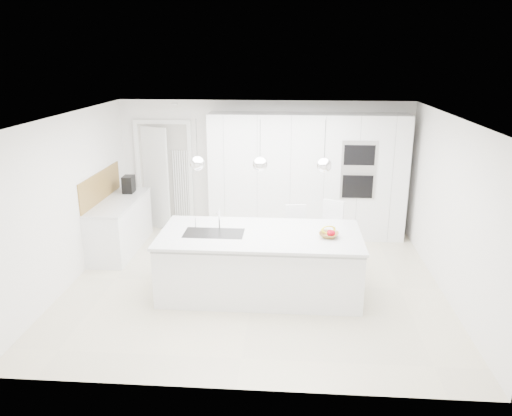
# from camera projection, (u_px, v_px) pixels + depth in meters

# --- Properties ---
(floor) EXTENTS (5.50, 5.50, 0.00)m
(floor) POSITION_uv_depth(u_px,v_px,m) (255.00, 283.00, 7.53)
(floor) COLOR beige
(floor) RESTS_ON ground
(wall_back) EXTENTS (5.50, 0.00, 5.50)m
(wall_back) POSITION_uv_depth(u_px,v_px,m) (265.00, 167.00, 9.54)
(wall_back) COLOR white
(wall_back) RESTS_ON ground
(wall_left) EXTENTS (0.00, 5.00, 5.00)m
(wall_left) POSITION_uv_depth(u_px,v_px,m) (69.00, 200.00, 7.36)
(wall_left) COLOR white
(wall_left) RESTS_ON ground
(ceiling) EXTENTS (5.50, 5.50, 0.00)m
(ceiling) POSITION_uv_depth(u_px,v_px,m) (254.00, 116.00, 6.79)
(ceiling) COLOR white
(ceiling) RESTS_ON wall_back
(tall_cabinets) EXTENTS (3.60, 0.60, 2.30)m
(tall_cabinets) POSITION_uv_depth(u_px,v_px,m) (307.00, 176.00, 9.23)
(tall_cabinets) COLOR white
(tall_cabinets) RESTS_ON floor
(oven_stack) EXTENTS (0.62, 0.04, 1.05)m
(oven_stack) POSITION_uv_depth(u_px,v_px,m) (358.00, 170.00, 8.81)
(oven_stack) COLOR #A5A5A8
(oven_stack) RESTS_ON tall_cabinets
(doorway_frame) EXTENTS (1.11, 0.08, 2.13)m
(doorway_frame) POSITION_uv_depth(u_px,v_px,m) (165.00, 177.00, 9.72)
(doorway_frame) COLOR white
(doorway_frame) RESTS_ON floor
(hallway_door) EXTENTS (0.76, 0.38, 2.00)m
(hallway_door) POSITION_uv_depth(u_px,v_px,m) (152.00, 178.00, 9.70)
(hallway_door) COLOR white
(hallway_door) RESTS_ON floor
(radiator) EXTENTS (0.32, 0.04, 1.40)m
(radiator) POSITION_uv_depth(u_px,v_px,m) (181.00, 186.00, 9.74)
(radiator) COLOR white
(radiator) RESTS_ON floor
(left_base_cabinets) EXTENTS (0.60, 1.80, 0.86)m
(left_base_cabinets) POSITION_uv_depth(u_px,v_px,m) (120.00, 226.00, 8.72)
(left_base_cabinets) COLOR white
(left_base_cabinets) RESTS_ON floor
(left_worktop) EXTENTS (0.62, 1.82, 0.04)m
(left_worktop) POSITION_uv_depth(u_px,v_px,m) (118.00, 202.00, 8.59)
(left_worktop) COLOR silver
(left_worktop) RESTS_ON left_base_cabinets
(oak_backsplash) EXTENTS (0.02, 1.80, 0.50)m
(oak_backsplash) POSITION_uv_depth(u_px,v_px,m) (101.00, 186.00, 8.53)
(oak_backsplash) COLOR olive
(oak_backsplash) RESTS_ON wall_left
(island_base) EXTENTS (2.80, 1.20, 0.86)m
(island_base) POSITION_uv_depth(u_px,v_px,m) (260.00, 265.00, 7.11)
(island_base) COLOR white
(island_base) RESTS_ON floor
(island_worktop) EXTENTS (2.84, 1.40, 0.04)m
(island_worktop) POSITION_uv_depth(u_px,v_px,m) (260.00, 235.00, 7.03)
(island_worktop) COLOR silver
(island_worktop) RESTS_ON island_base
(island_sink) EXTENTS (0.84, 0.44, 0.18)m
(island_sink) POSITION_uv_depth(u_px,v_px,m) (214.00, 239.00, 7.04)
(island_sink) COLOR #3F3F42
(island_sink) RESTS_ON island_worktop
(island_tap) EXTENTS (0.02, 0.02, 0.30)m
(island_tap) POSITION_uv_depth(u_px,v_px,m) (219.00, 219.00, 7.16)
(island_tap) COLOR white
(island_tap) RESTS_ON island_worktop
(pendant_left) EXTENTS (0.20, 0.20, 0.20)m
(pendant_left) POSITION_uv_depth(u_px,v_px,m) (197.00, 163.00, 6.74)
(pendant_left) COLOR white
(pendant_left) RESTS_ON ceiling
(pendant_mid) EXTENTS (0.20, 0.20, 0.20)m
(pendant_mid) POSITION_uv_depth(u_px,v_px,m) (260.00, 164.00, 6.68)
(pendant_mid) COLOR white
(pendant_mid) RESTS_ON ceiling
(pendant_right) EXTENTS (0.20, 0.20, 0.20)m
(pendant_right) POSITION_uv_depth(u_px,v_px,m) (324.00, 165.00, 6.62)
(pendant_right) COLOR white
(pendant_right) RESTS_ON ceiling
(fruit_bowl) EXTENTS (0.32, 0.32, 0.07)m
(fruit_bowl) POSITION_uv_depth(u_px,v_px,m) (329.00, 235.00, 6.86)
(fruit_bowl) COLOR olive
(fruit_bowl) RESTS_ON island_worktop
(espresso_machine) EXTENTS (0.19, 0.29, 0.30)m
(espresso_machine) POSITION_uv_depth(u_px,v_px,m) (129.00, 184.00, 9.05)
(espresso_machine) COLOR black
(espresso_machine) RESTS_ON left_worktop
(bar_stool_left) EXTENTS (0.40, 0.52, 1.03)m
(bar_stool_left) POSITION_uv_depth(u_px,v_px,m) (295.00, 239.00, 7.90)
(bar_stool_left) COLOR white
(bar_stool_left) RESTS_ON floor
(bar_stool_right) EXTENTS (0.53, 0.60, 1.09)m
(bar_stool_right) POSITION_uv_depth(u_px,v_px,m) (333.00, 236.00, 7.92)
(bar_stool_right) COLOR white
(bar_stool_right) RESTS_ON floor
(apple_a) EXTENTS (0.09, 0.09, 0.09)m
(apple_a) POSITION_uv_depth(u_px,v_px,m) (330.00, 233.00, 6.83)
(apple_a) COLOR #BB0216
(apple_a) RESTS_ON fruit_bowl
(apple_b) EXTENTS (0.09, 0.09, 0.09)m
(apple_b) POSITION_uv_depth(u_px,v_px,m) (332.00, 233.00, 6.81)
(apple_b) COLOR #BB0216
(apple_b) RESTS_ON fruit_bowl
(apple_c) EXTENTS (0.08, 0.08, 0.08)m
(apple_c) POSITION_uv_depth(u_px,v_px,m) (330.00, 234.00, 6.80)
(apple_c) COLOR #BB0216
(apple_c) RESTS_ON fruit_bowl
(banana_bunch) EXTENTS (0.24, 0.17, 0.21)m
(banana_bunch) POSITION_uv_depth(u_px,v_px,m) (328.00, 230.00, 6.82)
(banana_bunch) COLOR yellow
(banana_bunch) RESTS_ON fruit_bowl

